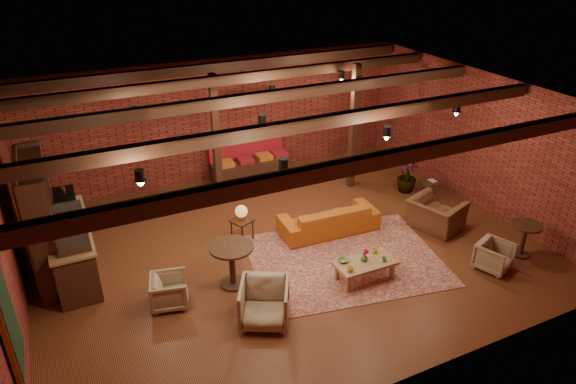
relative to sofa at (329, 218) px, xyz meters
name	(u,v)px	position (x,y,z in m)	size (l,w,h in m)	color
floor	(287,248)	(-1.13, -0.22, -0.32)	(10.00, 10.00, 0.00)	#3C1F0F
ceiling	(287,101)	(-1.13, -0.22, 2.88)	(10.00, 8.00, 0.02)	black
wall_back	(221,120)	(-1.13, 3.78, 1.28)	(10.00, 0.02, 3.20)	maroon
wall_front	(413,294)	(-1.13, -4.22, 1.28)	(10.00, 0.02, 3.20)	maroon
wall_left	(6,237)	(-6.13, -0.22, 1.28)	(0.02, 8.00, 3.20)	maroon
wall_right	(478,140)	(3.87, -0.22, 1.28)	(0.02, 8.00, 3.20)	maroon
ceiling_beams	(287,107)	(-1.13, -0.22, 2.76)	(9.80, 6.40, 0.22)	black
ceiling_pipe	(254,97)	(-1.13, 1.38, 2.53)	(0.12, 0.12, 9.60)	black
post_left	(216,141)	(-1.73, 2.38, 1.28)	(0.16, 0.16, 3.20)	black
post_right	(354,128)	(1.67, 1.78, 1.28)	(0.16, 0.16, 3.20)	black
service_counter	(70,237)	(-5.23, 0.78, 0.48)	(0.80, 2.50, 1.60)	black
plant_counter	(70,212)	(-5.13, 0.98, 0.90)	(0.35, 0.39, 0.30)	#337F33
shelving_hutch	(42,221)	(-5.63, 0.88, 0.88)	(0.52, 2.00, 2.40)	black
chalkboard_menu	(10,324)	(-6.06, -2.52, 1.28)	(0.08, 0.96, 1.46)	black
banquette	(250,161)	(-0.53, 3.33, 0.18)	(2.10, 0.70, 1.00)	maroon
service_sign	(255,98)	(-0.53, 2.88, 2.03)	(0.86, 0.06, 0.30)	#FC3919
ceiling_spotlights	(287,119)	(-1.13, -0.22, 2.54)	(6.40, 4.40, 0.28)	black
rug	(345,260)	(-0.25, -1.15, -0.31)	(3.77, 2.88, 0.01)	maroon
sofa	(329,218)	(0.00, 0.00, 0.00)	(2.19, 0.86, 0.64)	#A55017
coffee_table	(364,264)	(-0.27, -1.85, 0.04)	(1.17, 0.59, 0.65)	#8A6040
side_table_lamp	(241,214)	(-1.86, 0.48, 0.32)	(0.53, 0.53, 0.84)	black
round_table_left	(232,259)	(-2.59, -0.93, 0.26)	(0.82, 0.82, 0.86)	black
armchair_a	(169,290)	(-3.81, -1.00, 0.00)	(0.63, 0.59, 0.64)	beige
armchair_b	(264,301)	(-2.45, -2.13, 0.10)	(0.81, 0.76, 0.84)	beige
armchair_right	(437,210)	(2.22, -0.93, 0.15)	(1.08, 0.70, 0.94)	brown
side_table_book	(430,183)	(3.06, 0.31, 0.10)	(0.49, 0.49, 0.48)	black
round_table_right	(525,235)	(3.13, -2.54, 0.16)	(0.62, 0.62, 0.72)	black
armchair_far	(494,255)	(2.23, -2.65, 0.00)	(0.62, 0.58, 0.63)	beige
plant_tall	(411,143)	(2.78, 0.87, 1.00)	(1.48, 1.48, 2.64)	#4C7F4C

